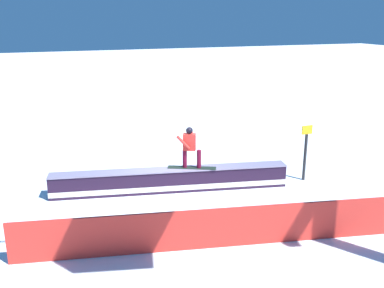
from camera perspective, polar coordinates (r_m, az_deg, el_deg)
The scene contains 5 objects.
ground_plane at distance 14.25m, azimuth -2.80°, elevation -6.20°, with size 120.00×120.00×0.00m, color white.
grind_box at distance 14.12m, azimuth -2.82°, elevation -4.91°, with size 7.65×2.07×0.76m.
snowboarder at distance 13.83m, azimuth -0.27°, elevation -0.31°, with size 1.55×0.94×1.37m.
safety_fence at distance 10.78m, azimuth 3.47°, elevation -11.05°, with size 9.91×0.06×1.05m, color red.
trail_marker at distance 15.31m, azimuth 14.79°, elevation -0.93°, with size 0.40×0.10×1.96m.
Camera 1 is at (3.92, 12.53, 5.54)m, focal length 40.27 mm.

